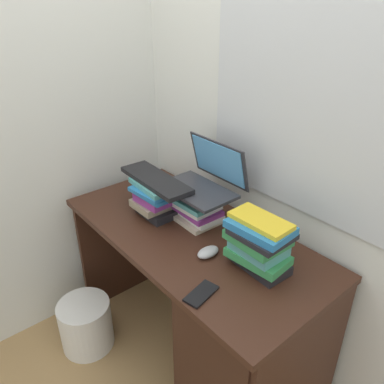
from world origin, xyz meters
name	(u,v)px	position (x,y,z in m)	size (l,w,h in m)	color
ground_plane	(191,349)	(0.00, 0.00, 0.00)	(6.00, 6.00, 0.00)	#9E7A4C
wall_back	(253,103)	(0.00, 0.36, 1.30)	(6.00, 0.06, 2.60)	silver
wall_left	(99,86)	(-0.75, 0.00, 1.30)	(0.05, 6.00, 2.60)	silver
desk	(236,334)	(0.33, -0.02, 0.42)	(1.31, 0.62, 0.77)	#381E14
book_stack_tall	(197,206)	(-0.06, 0.09, 0.84)	(0.24, 0.20, 0.16)	beige
book_stack_keyboard_riser	(156,198)	(-0.23, -0.03, 0.86)	(0.24, 0.21, 0.18)	black
book_stack_side	(259,243)	(0.36, 0.05, 0.88)	(0.25, 0.19, 0.22)	black
laptop	(206,178)	(-0.06, 0.14, 0.98)	(0.35, 0.27, 0.22)	#2D2D33
keyboard	(156,180)	(-0.23, -0.02, 0.95)	(0.42, 0.14, 0.02)	black
computer_mouse	(208,252)	(0.18, -0.06, 0.79)	(0.06, 0.10, 0.04)	#A5A8AD
mug	(157,183)	(-0.43, 0.12, 0.82)	(0.12, 0.08, 0.10)	#265999
cell_phone	(201,294)	(0.33, -0.23, 0.77)	(0.07, 0.14, 0.01)	black
wastebasket	(86,324)	(-0.40, -0.41, 0.14)	(0.28, 0.28, 0.28)	silver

